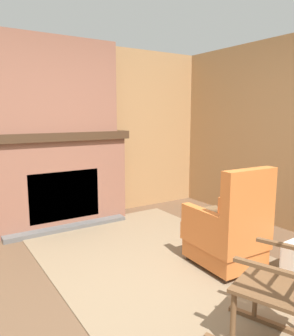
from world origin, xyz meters
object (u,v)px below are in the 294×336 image
Objects in this scene: armchair at (228,233)px; rocking_chair at (284,292)px; storage_case at (91,126)px; oil_lamp_vase at (20,126)px; firewood_stack at (203,217)px; decorative_plate_on_mantel at (61,123)px.

rocking_chair is (1.02, -0.58, 0.05)m from armchair.
oil_lamp_vase is at bearing -90.01° from storage_case.
storage_case reaches higher than firewood_stack.
oil_lamp_vase reaches higher than storage_case.
oil_lamp_vase is (-2.23, -1.44, 1.01)m from armchair.
rocking_chair is at bearing 14.92° from oil_lamp_vase.
armchair is 4.13× the size of decorative_plate_on_mantel.
oil_lamp_vase is at bearing 35.41° from armchair.
armchair is 4.28× the size of oil_lamp_vase.
storage_case is (-3.24, 0.10, 0.94)m from rocking_chair.
decorative_plate_on_mantel is (-0.02, 0.54, 0.04)m from oil_lamp_vase.
oil_lamp_vase is 0.97× the size of decorative_plate_on_mantel.
rocking_chair is at bearing 152.88° from armchair.
firewood_stack is at bearing -50.45° from rocking_chair.
armchair is at bearing -49.12° from rocking_chair.
storage_case is at bearing -21.30° from rocking_chair.
oil_lamp_vase is at bearing -87.89° from decorative_plate_on_mantel.
firewood_stack is at bearing 48.18° from storage_case.
rocking_chair is 3.43m from decorative_plate_on_mantel.
firewood_stack is 1.99× the size of decorative_plate_on_mantel.
decorative_plate_on_mantel reaches higher than oil_lamp_vase.
storage_case is (0.00, 0.97, -0.02)m from oil_lamp_vase.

